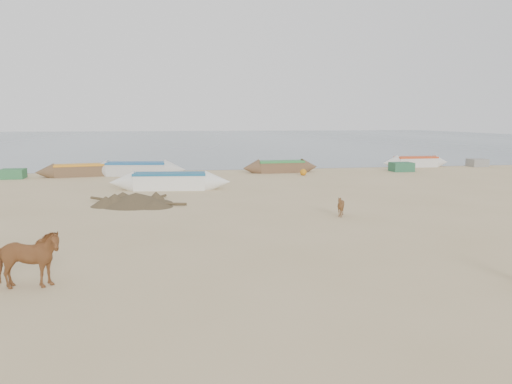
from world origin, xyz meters
TOP-DOWN VIEW (x-y plane):
  - ground at (0.00, 0.00)m, footprint 140.00×140.00m
  - sea at (0.00, 82.00)m, footprint 160.00×160.00m
  - cow_adult at (-6.35, -2.92)m, footprint 1.57×0.74m
  - calf_front at (3.24, 3.70)m, footprint 0.93×0.88m
  - near_canoe at (-3.16, 12.39)m, footprint 6.49×1.95m
  - debris_pile at (-4.67, 8.01)m, footprint 3.98×3.98m
  - waterline_canoes at (1.44, 20.56)m, footprint 53.85×4.55m
  - beach_clutter at (3.71, 20.14)m, footprint 44.61×5.38m

SIDE VIEW (x-z plane):
  - ground at x=0.00m, z-range 0.00..0.00m
  - sea at x=0.00m, z-range 0.01..0.01m
  - debris_pile at x=-4.67m, z-range 0.00..0.51m
  - beach_clutter at x=3.71m, z-range -0.02..0.62m
  - calf_front at x=3.24m, z-range 0.00..0.81m
  - waterline_canoes at x=1.44m, z-range -0.02..0.86m
  - near_canoe at x=-3.16m, z-range 0.00..0.90m
  - cow_adult at x=-6.35m, z-range 0.00..1.31m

